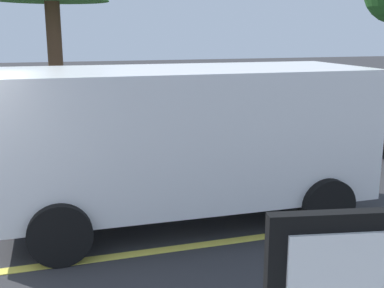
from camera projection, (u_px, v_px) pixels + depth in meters
name	position (u px, v px, depth m)	size (l,w,h in m)	color
lane_marking_centre	(180.00, 248.00, 6.13)	(28.00, 0.16, 0.01)	#E0D14C
white_van	(181.00, 134.00, 6.84)	(5.24, 2.34, 2.20)	white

